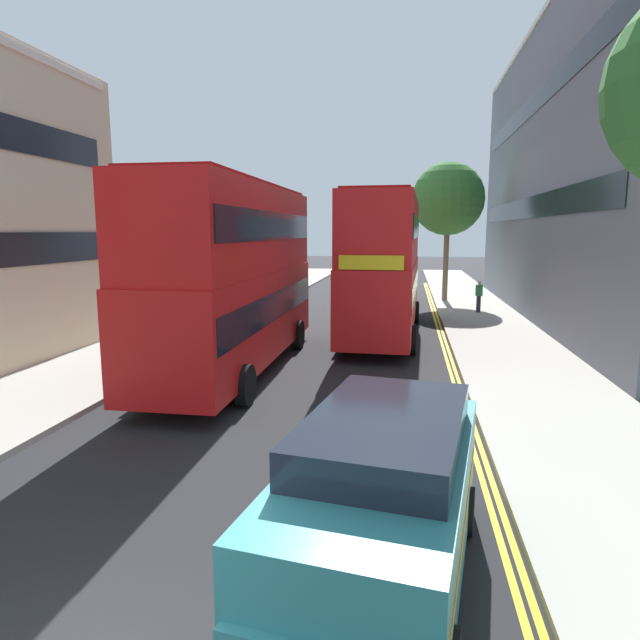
{
  "coord_description": "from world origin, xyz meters",
  "views": [
    {
      "loc": [
        2.88,
        -3.76,
        4.24
      ],
      "look_at": [
        0.5,
        11.0,
        1.8
      ],
      "focal_mm": 30.59,
      "sensor_mm": 36.0,
      "label": 1
    }
  ],
  "objects_px": {
    "double_decker_bus_oncoming": "(384,262)",
    "pedestrian_far": "(479,296)",
    "double_decker_bus_away": "(235,272)",
    "taxi_minivan": "(381,505)"
  },
  "relations": [
    {
      "from": "double_decker_bus_away",
      "to": "taxi_minivan",
      "type": "bearing_deg",
      "value": -63.43
    },
    {
      "from": "double_decker_bus_oncoming",
      "to": "pedestrian_far",
      "type": "relative_size",
      "value": 6.71
    },
    {
      "from": "double_decker_bus_oncoming",
      "to": "pedestrian_far",
      "type": "xyz_separation_m",
      "value": [
        4.56,
        6.39,
        -2.04
      ]
    },
    {
      "from": "double_decker_bus_oncoming",
      "to": "pedestrian_far",
      "type": "height_order",
      "value": "double_decker_bus_oncoming"
    },
    {
      "from": "double_decker_bus_away",
      "to": "double_decker_bus_oncoming",
      "type": "xyz_separation_m",
      "value": [
        4.18,
        6.37,
        0.0
      ]
    },
    {
      "from": "double_decker_bus_away",
      "to": "pedestrian_far",
      "type": "xyz_separation_m",
      "value": [
        8.74,
        12.76,
        -2.04
      ]
    },
    {
      "from": "double_decker_bus_oncoming",
      "to": "pedestrian_far",
      "type": "distance_m",
      "value": 8.11
    },
    {
      "from": "taxi_minivan",
      "to": "pedestrian_far",
      "type": "xyz_separation_m",
      "value": [
        3.85,
        22.52,
        -0.08
      ]
    },
    {
      "from": "pedestrian_far",
      "to": "double_decker_bus_oncoming",
      "type": "bearing_deg",
      "value": -125.5
    },
    {
      "from": "taxi_minivan",
      "to": "double_decker_bus_away",
      "type": "bearing_deg",
      "value": 116.57
    }
  ]
}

